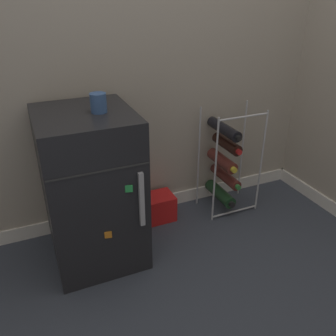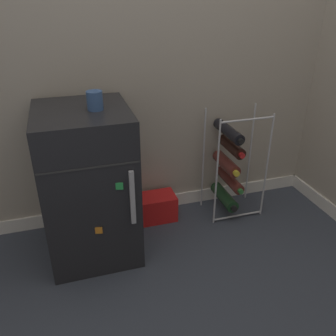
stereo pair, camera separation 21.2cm
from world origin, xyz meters
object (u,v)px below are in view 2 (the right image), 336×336
at_px(mini_fridge, 89,184).
at_px(soda_box, 156,207).
at_px(fridge_top_cup, 95,101).
at_px(wine_rack, 228,166).

height_order(mini_fridge, soda_box, mini_fridge).
distance_m(soda_box, fridge_top_cup, 0.90).
relative_size(mini_fridge, soda_box, 3.27).
xyz_separation_m(mini_fridge, fridge_top_cup, (0.07, -0.03, 0.47)).
xyz_separation_m(mini_fridge, wine_rack, (0.90, 0.12, -0.08)).
distance_m(wine_rack, fridge_top_cup, 1.00).
height_order(wine_rack, fridge_top_cup, fridge_top_cup).
relative_size(wine_rack, fridge_top_cup, 7.70).
bearing_deg(wine_rack, fridge_top_cup, -170.24).
bearing_deg(fridge_top_cup, soda_box, 29.47).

